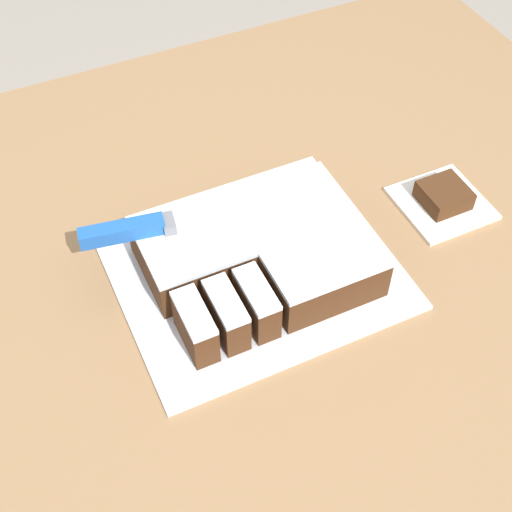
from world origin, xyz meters
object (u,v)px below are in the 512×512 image
(knife, at_px, (159,225))
(brownie, at_px, (446,197))
(cake, at_px, (258,253))
(cake_board, at_px, (256,273))

(knife, xyz_separation_m, brownie, (0.41, -0.07, -0.06))
(cake, height_order, brownie, cake)
(cake_board, relative_size, cake, 1.31)
(cake, bearing_deg, knife, 149.56)
(cake_board, height_order, brownie, brownie)
(knife, distance_m, brownie, 0.42)
(cake_board, xyz_separation_m, knife, (-0.11, 0.07, 0.08))
(cake_board, relative_size, knife, 1.07)
(cake_board, xyz_separation_m, brownie, (0.31, -0.00, 0.02))
(cake, xyz_separation_m, knife, (-0.11, 0.07, 0.04))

